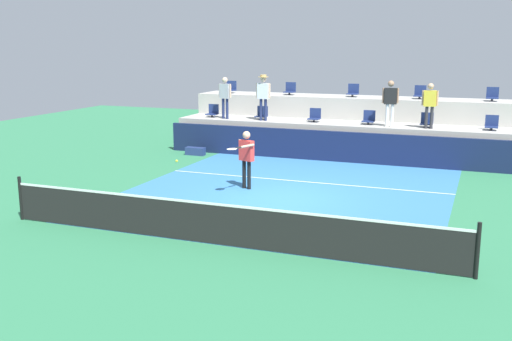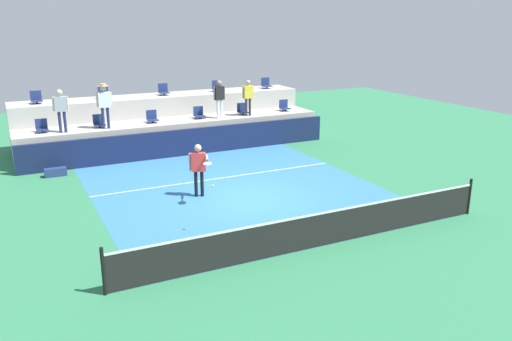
% 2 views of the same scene
% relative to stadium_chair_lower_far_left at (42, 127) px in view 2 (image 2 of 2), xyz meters
% --- Properties ---
extents(ground_plane, '(40.00, 40.00, 0.00)m').
position_rel_stadium_chair_lower_far_left_xyz_m(ground_plane, '(5.36, -7.23, -1.46)').
color(ground_plane, '#2D754C').
extents(court_inner_paint, '(9.00, 10.00, 0.01)m').
position_rel_stadium_chair_lower_far_left_xyz_m(court_inner_paint, '(5.36, -6.23, -1.46)').
color(court_inner_paint, teal).
rests_on(court_inner_paint, ground_plane).
extents(court_service_line, '(9.00, 0.06, 0.00)m').
position_rel_stadium_chair_lower_far_left_xyz_m(court_service_line, '(5.36, -4.83, -1.46)').
color(court_service_line, white).
rests_on(court_service_line, ground_plane).
extents(tennis_net, '(10.48, 0.08, 1.07)m').
position_rel_stadium_chair_lower_far_left_xyz_m(tennis_net, '(5.36, -11.23, -0.97)').
color(tennis_net, black).
rests_on(tennis_net, ground_plane).
extents(sponsor_backboard, '(13.00, 0.16, 1.10)m').
position_rel_stadium_chair_lower_far_left_xyz_m(sponsor_backboard, '(5.36, -1.23, -0.91)').
color(sponsor_backboard, '#141E42').
rests_on(sponsor_backboard, ground_plane).
extents(seating_tier_lower, '(13.00, 1.80, 1.25)m').
position_rel_stadium_chair_lower_far_left_xyz_m(seating_tier_lower, '(5.36, 0.07, -0.84)').
color(seating_tier_lower, '#ADAAA3').
rests_on(seating_tier_lower, ground_plane).
extents(seating_tier_upper, '(13.00, 1.80, 2.10)m').
position_rel_stadium_chair_lower_far_left_xyz_m(seating_tier_upper, '(5.36, 1.87, -0.41)').
color(seating_tier_upper, '#ADAAA3').
rests_on(seating_tier_upper, ground_plane).
extents(stadium_chair_lower_far_left, '(0.44, 0.40, 0.52)m').
position_rel_stadium_chair_lower_far_left_xyz_m(stadium_chair_lower_far_left, '(0.00, 0.00, 0.00)').
color(stadium_chair_lower_far_left, '#2D2D33').
rests_on(stadium_chair_lower_far_left, seating_tier_lower).
extents(stadium_chair_lower_left, '(0.44, 0.40, 0.52)m').
position_rel_stadium_chair_lower_far_left_xyz_m(stadium_chair_lower_left, '(2.15, 0.00, 0.00)').
color(stadium_chair_lower_left, '#2D2D33').
rests_on(stadium_chair_lower_left, seating_tier_lower).
extents(stadium_chair_lower_mid_left, '(0.44, 0.40, 0.52)m').
position_rel_stadium_chair_lower_far_left_xyz_m(stadium_chair_lower_mid_left, '(4.33, 0.00, 0.00)').
color(stadium_chair_lower_mid_left, '#2D2D33').
rests_on(stadium_chair_lower_mid_left, seating_tier_lower).
extents(stadium_chair_lower_mid_right, '(0.44, 0.40, 0.52)m').
position_rel_stadium_chair_lower_far_left_xyz_m(stadium_chair_lower_mid_right, '(6.42, 0.00, 0.00)').
color(stadium_chair_lower_mid_right, '#2D2D33').
rests_on(stadium_chair_lower_mid_right, seating_tier_lower).
extents(stadium_chair_lower_right, '(0.44, 0.40, 0.52)m').
position_rel_stadium_chair_lower_far_left_xyz_m(stadium_chair_lower_right, '(8.51, 0.00, 0.00)').
color(stadium_chair_lower_right, '#2D2D33').
rests_on(stadium_chair_lower_right, seating_tier_lower).
extents(stadium_chair_lower_far_right, '(0.44, 0.40, 0.52)m').
position_rel_stadium_chair_lower_far_left_xyz_m(stadium_chair_lower_far_right, '(10.69, 0.00, 0.00)').
color(stadium_chair_lower_far_right, '#2D2D33').
rests_on(stadium_chair_lower_far_right, seating_tier_lower).
extents(stadium_chair_upper_far_left, '(0.44, 0.40, 0.52)m').
position_rel_stadium_chair_lower_far_left_xyz_m(stadium_chair_upper_far_left, '(0.03, 1.80, 0.85)').
color(stadium_chair_upper_far_left, '#2D2D33').
rests_on(stadium_chair_upper_far_left, seating_tier_upper).
extents(stadium_chair_upper_left, '(0.44, 0.40, 0.52)m').
position_rel_stadium_chair_lower_far_left_xyz_m(stadium_chair_upper_left, '(2.74, 1.80, 0.85)').
color(stadium_chair_upper_left, '#2D2D33').
rests_on(stadium_chair_upper_left, seating_tier_upper).
extents(stadium_chair_upper_center, '(0.44, 0.40, 0.52)m').
position_rel_stadium_chair_lower_far_left_xyz_m(stadium_chair_upper_center, '(5.40, 1.80, 0.85)').
color(stadium_chair_upper_center, '#2D2D33').
rests_on(stadium_chair_upper_center, seating_tier_upper).
extents(stadium_chair_upper_right, '(0.44, 0.40, 0.52)m').
position_rel_stadium_chair_lower_far_left_xyz_m(stadium_chair_upper_right, '(8.03, 1.80, 0.85)').
color(stadium_chair_upper_right, '#2D2D33').
rests_on(stadium_chair_upper_right, seating_tier_upper).
extents(stadium_chair_upper_far_right, '(0.44, 0.40, 0.52)m').
position_rel_stadium_chair_lower_far_left_xyz_m(stadium_chair_upper_far_right, '(10.65, 1.80, 0.85)').
color(stadium_chair_upper_far_right, '#2D2D33').
rests_on(stadium_chair_upper_far_right, seating_tier_upper).
extents(tennis_player, '(0.58, 1.30, 1.71)m').
position_rel_stadium_chair_lower_far_left_xyz_m(tennis_player, '(4.05, -6.34, -0.41)').
color(tennis_player, black).
rests_on(tennis_player, ground_plane).
extents(spectator_leaning_on_rail, '(0.58, 0.25, 1.65)m').
position_rel_stadium_chair_lower_far_left_xyz_m(spectator_leaning_on_rail, '(0.73, -0.38, 0.78)').
color(spectator_leaning_on_rail, navy).
rests_on(spectator_leaning_on_rail, seating_tier_lower).
extents(spectator_with_hat, '(0.60, 0.43, 1.78)m').
position_rel_stadium_chair_lower_far_left_xyz_m(spectator_with_hat, '(2.36, -0.38, 0.89)').
color(spectator_with_hat, navy).
rests_on(spectator_with_hat, seating_tier_lower).
extents(spectator_in_grey, '(0.59, 0.26, 1.66)m').
position_rel_stadium_chair_lower_far_left_xyz_m(spectator_in_grey, '(7.24, -0.38, 0.78)').
color(spectator_in_grey, white).
rests_on(spectator_in_grey, seating_tier_lower).
extents(spectator_in_white, '(0.57, 0.22, 1.60)m').
position_rel_stadium_chair_lower_far_left_xyz_m(spectator_in_white, '(8.61, -0.38, 0.74)').
color(spectator_in_white, '#2D2D33').
rests_on(spectator_in_white, seating_tier_lower).
extents(tennis_ball, '(0.07, 0.07, 0.07)m').
position_rel_stadium_chair_lower_far_left_xyz_m(tennis_ball, '(3.37, -9.26, -0.14)').
color(tennis_ball, '#CCE033').
extents(equipment_bag, '(0.76, 0.28, 0.30)m').
position_rel_stadium_chair_lower_far_left_xyz_m(equipment_bag, '(0.16, -1.96, -1.31)').
color(equipment_bag, navy).
rests_on(equipment_bag, ground_plane).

